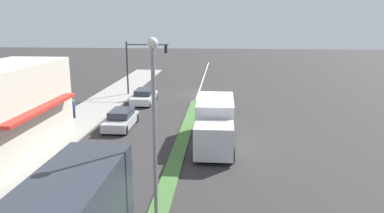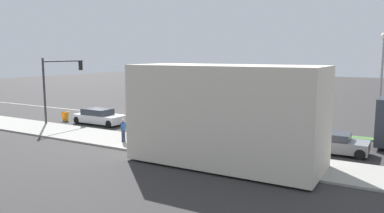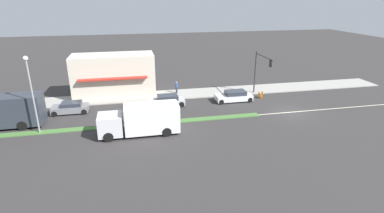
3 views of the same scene
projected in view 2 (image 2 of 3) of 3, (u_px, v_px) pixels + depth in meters
ground_plane at (261, 129)px, 30.47m from camera, size 160.00×160.00×0.00m
sidewalk_right at (218, 154)px, 22.49m from camera, size 4.00×73.00×0.12m
lane_marking_center at (98, 112)px, 39.38m from camera, size 0.16×60.00×0.01m
building_corner_store at (226, 114)px, 20.28m from camera, size 4.95×10.34×5.33m
traffic_signal_main at (57, 79)px, 32.94m from camera, size 4.59×0.34×5.60m
street_lamp at (382, 73)px, 25.60m from camera, size 0.44×0.44×7.37m
pedestrian at (123, 130)px, 25.35m from camera, size 0.34×0.34×1.57m
warning_aframe_sign at (65, 116)px, 34.03m from camera, size 0.45×0.53×0.84m
delivery_truck at (256, 107)px, 32.77m from camera, size 2.44×7.50×2.87m
suv_grey at (334, 143)px, 22.92m from camera, size 1.89×3.90×1.26m
sedan_silver at (183, 126)px, 28.28m from camera, size 1.83×4.41×1.35m
van_white at (99, 117)px, 32.50m from camera, size 1.91×4.53×1.34m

